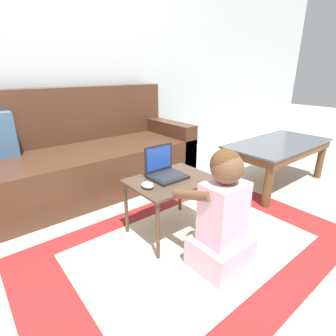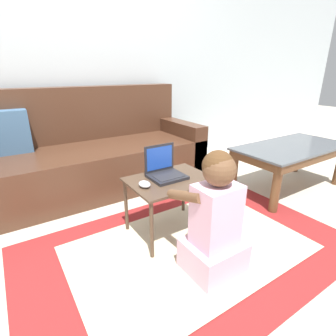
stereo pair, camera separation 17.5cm
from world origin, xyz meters
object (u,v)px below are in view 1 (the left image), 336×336
Objects in this scene: coffee_table at (278,149)px; laptop_desk at (171,186)px; person_seated at (222,218)px; computer_mouse at (147,185)px; couch at (80,158)px; laptop at (165,172)px.

coffee_table is 1.35m from laptop_desk.
person_seated reaches higher than coffee_table.
computer_mouse is 0.48m from person_seated.
coffee_table is (1.55, -1.09, 0.05)m from couch.
coffee_table is 12.17× the size of computer_mouse.
laptop_desk is 0.45m from person_seated.
couch is 1.11m from laptop_desk.
laptop_desk is at bearing 179.99° from coffee_table.
couch is at bearing 100.34° from laptop.
laptop_desk is 0.10m from laptop.
couch is 1.06m from laptop.
person_seated is at bearing -82.93° from couch.
computer_mouse is (-1.55, -0.01, 0.06)m from coffee_table.
couch is 1.87× the size of coffee_table.
coffee_table is at bearing -2.09° from laptop.
laptop is 0.32× the size of person_seated.
person_seated is (0.19, -1.53, 0.01)m from couch.
person_seated is at bearing -65.83° from computer_mouse.
laptop is 2.49× the size of computer_mouse.
laptop_desk is at bearing 4.17° from computer_mouse.
laptop is at bearing -79.66° from couch.
laptop is (-1.36, 0.05, 0.08)m from coffee_table.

